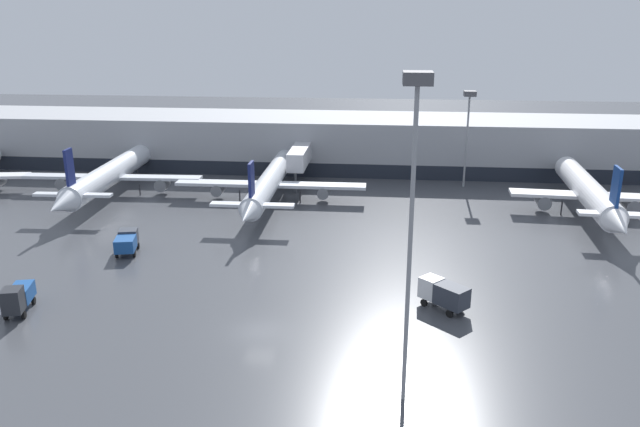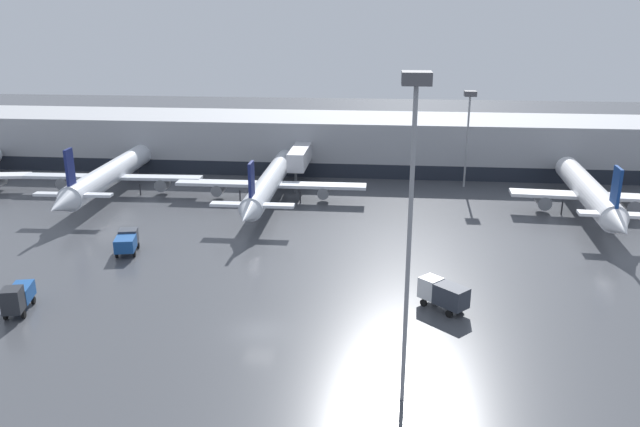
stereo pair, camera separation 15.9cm
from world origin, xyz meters
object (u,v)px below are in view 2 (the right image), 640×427
object	(u,v)px
apron_light_mast_3	(469,110)
service_truck_2	(443,293)
traffic_cone_1	(19,296)
service_truck_0	(18,297)
parked_jet_2	(271,181)
parked_jet_3	(113,173)
parked_jet_0	(588,192)
apron_light_mast_1	(413,158)
service_truck_3	(127,241)

from	to	relation	value
apron_light_mast_3	service_truck_2	bearing A→B (deg)	-99.01
service_truck_2	traffic_cone_1	size ratio (longest dim) A/B	7.67
traffic_cone_1	apron_light_mast_3	size ratio (longest dim) A/B	0.04
service_truck_0	parked_jet_2	bearing A→B (deg)	142.44
parked_jet_3	parked_jet_0	bearing A→B (deg)	-95.44
service_truck_0	apron_light_mast_1	distance (m)	39.33
parked_jet_3	traffic_cone_1	bearing A→B (deg)	-172.31
parked_jet_2	apron_light_mast_1	world-z (taller)	apron_light_mast_1
service_truck_0	traffic_cone_1	distance (m)	3.34
traffic_cone_1	apron_light_mast_3	bearing A→B (deg)	44.50
parked_jet_2	apron_light_mast_3	world-z (taller)	apron_light_mast_3
parked_jet_0	service_truck_3	xyz separation A→B (m)	(-56.47, -20.17, -1.87)
parked_jet_3	apron_light_mast_3	world-z (taller)	apron_light_mast_3
parked_jet_3	traffic_cone_1	world-z (taller)	parked_jet_3
parked_jet_0	parked_jet_3	bearing A→B (deg)	90.38
parked_jet_0	apron_light_mast_3	xyz separation A→B (m)	(-14.75, 13.43, 8.85)
service_truck_0	traffic_cone_1	xyz separation A→B (m)	(-1.64, 2.62, -1.25)
apron_light_mast_1	service_truck_3	bearing A→B (deg)	140.17
service_truck_0	apron_light_mast_1	size ratio (longest dim) A/B	0.22
parked_jet_2	service_truck_3	xyz separation A→B (m)	(-12.60, -22.59, -1.57)
parked_jet_0	apron_light_mast_1	bearing A→B (deg)	154.20
service_truck_2	apron_light_mast_1	bearing A→B (deg)	117.93
traffic_cone_1	apron_light_mast_1	distance (m)	42.00
parked_jet_3	service_truck_3	xyz separation A→B (m)	(11.98, -24.12, -1.75)
parked_jet_2	service_truck_2	bearing A→B (deg)	-147.04
parked_jet_3	service_truck_0	size ratio (longest dim) A/B	7.88
apron_light_mast_1	service_truck_2	bearing A→B (deg)	74.58
parked_jet_0	parked_jet_2	bearing A→B (deg)	90.52
service_truck_2	apron_light_mast_1	world-z (taller)	apron_light_mast_1
service_truck_0	service_truck_2	world-z (taller)	service_truck_0
parked_jet_2	apron_light_mast_3	bearing A→B (deg)	-69.69
traffic_cone_1	service_truck_0	bearing A→B (deg)	-57.98
service_truck_0	apron_light_mast_3	world-z (taller)	apron_light_mast_3
parked_jet_2	apron_light_mast_1	xyz separation A→B (m)	(18.03, -48.14, 14.41)
apron_light_mast_1	apron_light_mast_3	bearing A→B (deg)	79.38
apron_light_mast_3	parked_jet_3	bearing A→B (deg)	-169.98
apron_light_mast_1	parked_jet_2	bearing A→B (deg)	110.54
service_truck_2	service_truck_3	xyz separation A→B (m)	(-34.67, 10.92, -0.19)
apron_light_mast_1	parked_jet_3	bearing A→B (deg)	130.62
parked_jet_0	parked_jet_2	world-z (taller)	parked_jet_0
service_truck_3	traffic_cone_1	size ratio (longest dim) A/B	7.81
parked_jet_3	apron_light_mast_3	xyz separation A→B (m)	(53.70, 9.49, 8.96)
parked_jet_3	service_truck_2	distance (m)	58.36
service_truck_2	apron_light_mast_1	size ratio (longest dim) A/B	0.21
parked_jet_2	apron_light_mast_1	size ratio (longest dim) A/B	1.70
service_truck_0	apron_light_mast_3	bearing A→B (deg)	122.99
service_truck_0	service_truck_3	xyz separation A→B (m)	(3.93, 15.49, -0.12)
service_truck_2	apron_light_mast_3	distance (m)	46.30
parked_jet_2	traffic_cone_1	size ratio (longest dim) A/B	63.11
apron_light_mast_1	apron_light_mast_3	size ratio (longest dim) A/B	1.51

